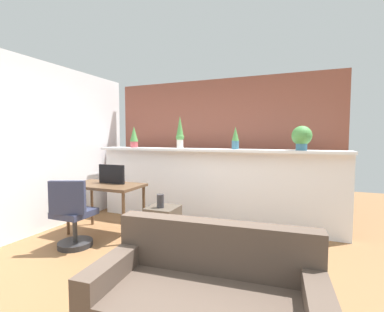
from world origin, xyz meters
The scene contains 15 objects.
ground_plane centered at (0.00, 0.00, 0.00)m, with size 12.00×12.00×0.00m, color brown.
divider_wall centered at (0.00, 2.00, 0.61)m, with size 4.13×0.16×1.22m, color white.
plant_shelf centered at (0.00, 1.96, 1.24)m, with size 4.13×0.37×0.04m, color white.
brick_wall_behind centered at (0.00, 2.60, 1.25)m, with size 4.13×0.10×2.50m, color brown.
side_wall_left centered at (-2.31, 0.40, 1.30)m, with size 0.12×4.40×2.60m, color white.
potted_plant_0 centered at (-1.45, 1.95, 1.46)m, with size 0.15×0.15×0.39m.
potted_plant_1 centered at (-0.53, 1.96, 1.53)m, with size 0.14×0.14×0.55m.
potted_plant_2 centered at (0.43, 1.95, 1.43)m, with size 0.11×0.11×0.35m.
potted_plant_3 centered at (1.39, 1.93, 1.45)m, with size 0.28×0.28×0.35m.
desk centered at (-1.30, 0.98, 0.67)m, with size 1.10×0.60×0.75m.
tv_monitor centered at (-1.25, 1.06, 0.89)m, with size 0.44×0.04×0.28m, color black.
office_chair centered at (-1.33, 0.38, 0.39)m, with size 0.51×0.51×0.91m.
side_cube_shelf centered at (-0.34, 0.98, 0.25)m, with size 0.40×0.41×0.50m.
vase_on_shelf centered at (-0.35, 0.94, 0.59)m, with size 0.10×0.10×0.18m, color #2D2D33.
couch centered at (0.81, -0.52, 0.28)m, with size 1.62×0.88×0.80m.
Camera 1 is at (1.40, -2.22, 1.45)m, focal length 25.28 mm.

